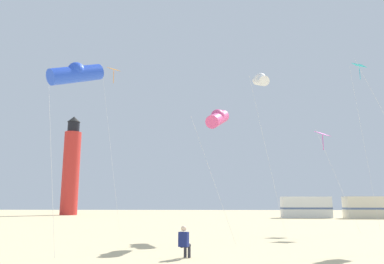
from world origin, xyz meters
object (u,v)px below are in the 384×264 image
(rv_van_white, at_px, (306,207))
(kite_diamond_orange, at_px, (114,77))
(kite_diamond_magenta, at_px, (323,137))
(kite_tube_white, at_px, (261,80))
(rv_van_cream, at_px, (370,208))
(lighthouse_distant, at_px, (71,168))
(kite_flyer_standing, at_px, (184,241))
(kite_tube_rainbow, at_px, (218,118))
(kite_tube_blue, at_px, (76,73))
(kite_diamond_cyan, at_px, (360,73))

(rv_van_white, bearing_deg, kite_diamond_orange, -131.38)
(kite_diamond_orange, bearing_deg, kite_diamond_magenta, -5.68)
(kite_tube_white, bearing_deg, rv_van_cream, 56.15)
(kite_diamond_orange, xyz_separation_m, rv_van_cream, (28.33, 21.68, -10.77))
(kite_diamond_orange, bearing_deg, lighthouse_distant, 115.87)
(kite_flyer_standing, bearing_deg, kite_diamond_magenta, -106.47)
(kite_tube_rainbow, height_order, kite_diamond_magenta, kite_tube_rainbow)
(kite_diamond_magenta, distance_m, kite_tube_white, 6.24)
(kite_flyer_standing, height_order, rv_van_cream, rv_van_cream)
(kite_flyer_standing, relative_size, rv_van_white, 0.18)
(kite_tube_blue, bearing_deg, rv_van_white, 63.57)
(lighthouse_distant, distance_m, rv_van_white, 38.44)
(kite_flyer_standing, distance_m, kite_tube_rainbow, 8.31)
(kite_tube_blue, xyz_separation_m, rv_van_cream, (26.11, 35.29, -6.08))
(kite_diamond_cyan, xyz_separation_m, rv_van_white, (0.57, 22.64, -10.81))
(kite_diamond_orange, xyz_separation_m, lighthouse_distant, (-16.09, 33.18, -4.32))
(kite_diamond_magenta, xyz_separation_m, kite_diamond_cyan, (3.78, 1.99, 5.53))
(kite_diamond_cyan, xyz_separation_m, lighthouse_distant, (-35.95, 32.78, -4.36))
(kite_flyer_standing, height_order, lighthouse_distant, lighthouse_distant)
(kite_diamond_orange, relative_size, lighthouse_distant, 0.77)
(kite_diamond_magenta, distance_m, kite_diamond_cyan, 6.99)
(kite_tube_blue, relative_size, lighthouse_distant, 0.49)
(kite_tube_rainbow, xyz_separation_m, kite_diamond_cyan, (11.49, 9.30, 5.71))
(kite_diamond_magenta, bearing_deg, rv_van_cream, 62.24)
(kite_diamond_cyan, distance_m, rv_van_cream, 25.33)
(kite_flyer_standing, relative_size, lighthouse_distant, 0.07)
(kite_flyer_standing, xyz_separation_m, rv_van_cream, (21.31, 36.30, 0.78))
(kite_tube_rainbow, distance_m, rv_van_cream, 36.88)
(lighthouse_distant, distance_m, rv_van_cream, 46.33)
(kite_tube_rainbow, bearing_deg, kite_flyer_standing, -103.19)
(kite_diamond_cyan, relative_size, rv_van_white, 2.03)
(kite_diamond_orange, distance_m, kite_diamond_magenta, 17.06)
(kite_tube_blue, bearing_deg, lighthouse_distant, 111.37)
(kite_tube_blue, relative_size, kite_diamond_cyan, 0.63)
(kite_diamond_cyan, relative_size, rv_van_cream, 2.02)
(lighthouse_distant, xyz_separation_m, rv_van_white, (36.51, -10.15, -6.45))
(kite_diamond_magenta, relative_size, kite_tube_blue, 0.87)
(kite_tube_rainbow, distance_m, kite_diamond_magenta, 10.62)
(kite_diamond_magenta, height_order, lighthouse_distant, lighthouse_distant)
(lighthouse_distant, bearing_deg, kite_diamond_cyan, -42.36)
(kite_flyer_standing, xyz_separation_m, kite_diamond_magenta, (9.05, 13.02, 6.06))
(kite_tube_white, height_order, rv_van_cream, kite_tube_white)
(lighthouse_distant, relative_size, rv_van_cream, 2.60)
(kite_diamond_magenta, relative_size, rv_van_cream, 1.10)
(kite_diamond_cyan, bearing_deg, kite_tube_blue, -141.57)
(kite_diamond_orange, xyz_separation_m, kite_diamond_magenta, (16.08, -1.60, -5.49))
(kite_diamond_orange, distance_m, rv_van_white, 32.61)
(rv_van_white, height_order, rv_van_cream, same)
(kite_diamond_magenta, height_order, kite_tube_blue, kite_tube_blue)
(lighthouse_distant, bearing_deg, kite_tube_rainbow, -59.84)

